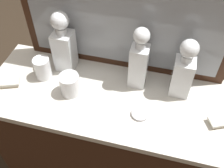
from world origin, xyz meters
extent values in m
cube|color=#381E11|center=(0.00, 0.00, 0.45)|extent=(1.13, 0.44, 0.89)
cube|color=silver|center=(0.00, 0.00, 0.91)|extent=(1.17, 0.46, 0.03)
cube|color=gray|center=(0.00, 0.20, 1.28)|extent=(0.87, 0.01, 0.63)
cube|color=white|center=(0.09, 0.11, 1.03)|extent=(0.08, 0.08, 0.21)
cube|color=#9E5619|center=(0.09, 0.11, 1.00)|extent=(0.07, 0.07, 0.16)
cylinder|color=white|center=(0.09, 0.11, 1.15)|extent=(0.04, 0.04, 0.03)
sphere|color=white|center=(0.09, 0.11, 1.19)|extent=(0.07, 0.07, 0.07)
cube|color=white|center=(0.28, 0.10, 1.02)|extent=(0.08, 0.08, 0.19)
cube|color=#9E5619|center=(0.28, 0.10, 0.98)|extent=(0.07, 0.07, 0.12)
cylinder|color=white|center=(0.28, 0.10, 1.12)|extent=(0.05, 0.05, 0.03)
sphere|color=white|center=(0.28, 0.10, 1.17)|extent=(0.08, 0.08, 0.08)
cube|color=white|center=(-0.26, 0.13, 1.02)|extent=(0.09, 0.09, 0.20)
cube|color=#9E5619|center=(-0.26, 0.13, 0.98)|extent=(0.08, 0.08, 0.11)
cylinder|color=white|center=(-0.26, 0.13, 1.14)|extent=(0.05, 0.05, 0.03)
sphere|color=white|center=(-0.26, 0.13, 1.19)|extent=(0.08, 0.08, 0.08)
cylinder|color=white|center=(-0.19, -0.02, 0.97)|extent=(0.09, 0.09, 0.10)
cylinder|color=silver|center=(-0.19, -0.02, 0.93)|extent=(0.08, 0.08, 0.01)
cylinder|color=white|center=(-0.34, 0.04, 0.98)|extent=(0.08, 0.08, 0.11)
cylinder|color=silver|center=(-0.34, 0.04, 0.93)|extent=(0.07, 0.07, 0.01)
cube|color=#B7A88C|center=(-0.49, -0.06, 0.93)|extent=(0.13, 0.09, 0.01)
cube|color=beige|center=(-0.49, -0.06, 0.94)|extent=(0.14, 0.10, 0.01)
cylinder|color=silver|center=(0.14, -0.07, 0.93)|extent=(0.07, 0.07, 0.01)
camera|label=1|loc=(0.19, -0.74, 1.83)|focal=42.47mm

